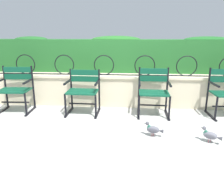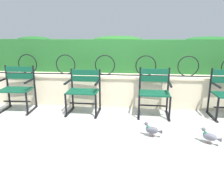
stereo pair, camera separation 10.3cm
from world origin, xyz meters
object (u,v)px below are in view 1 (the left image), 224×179
object	(u,v)px
park_chair_leftmost	(16,88)
park_chair_centre_right	(154,90)
park_chair_centre_left	(83,90)
pigeon_near_chairs	(211,135)
pigeon_far_side	(153,129)

from	to	relation	value
park_chair_leftmost	park_chair_centre_right	distance (m)	2.70
park_chair_leftmost	park_chair_centre_left	world-z (taller)	park_chair_leftmost
park_chair_leftmost	pigeon_near_chairs	bearing A→B (deg)	-17.48
park_chair_centre_left	pigeon_near_chairs	bearing A→B (deg)	-27.66
pigeon_near_chairs	pigeon_far_side	distance (m)	0.81
park_chair_leftmost	pigeon_near_chairs	xyz separation A→B (m)	(3.40, -1.07, -0.36)
park_chair_leftmost	park_chair_centre_left	xyz separation A→B (m)	(1.35, 0.00, -0.01)
pigeon_near_chairs	pigeon_far_side	world-z (taller)	same
pigeon_near_chairs	park_chair_centre_left	bearing A→B (deg)	152.34
park_chair_centre_left	park_chair_centre_right	bearing A→B (deg)	0.44
park_chair_centre_left	pigeon_far_side	distance (m)	1.60
park_chair_centre_right	park_chair_centre_left	bearing A→B (deg)	-179.56
pigeon_far_side	park_chair_centre_right	bearing A→B (deg)	84.34
park_chair_centre_left	pigeon_near_chairs	size ratio (longest dim) A/B	3.14
park_chair_centre_left	park_chair_centre_right	world-z (taller)	park_chair_centre_right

